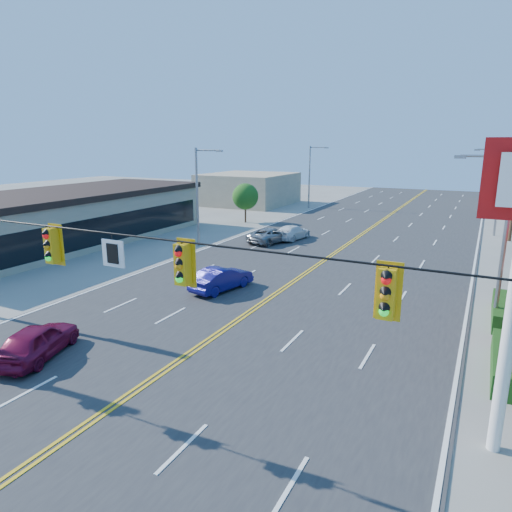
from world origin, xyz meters
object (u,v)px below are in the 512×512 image
at_px(car_blue, 222,280).
at_px(car_white, 292,233).
at_px(car_silver, 271,236).
at_px(car_magenta, 37,342).
at_px(signal_span, 80,268).

xyz_separation_m(car_blue, car_white, (-1.85, 15.15, -0.05)).
height_order(car_blue, car_silver, car_blue).
bearing_deg(car_magenta, car_white, -108.72).
height_order(signal_span, car_white, signal_span).
xyz_separation_m(signal_span, car_magenta, (-5.07, 2.00, -4.20)).
bearing_deg(car_silver, car_magenta, 106.41).
xyz_separation_m(signal_span, car_blue, (-3.00, 12.66, -4.20)).
bearing_deg(signal_span, car_silver, 103.00).
bearing_deg(signal_span, car_magenta, 158.49).
distance_m(signal_span, car_blue, 13.68).
bearing_deg(car_blue, car_magenta, 91.15).
xyz_separation_m(car_magenta, car_blue, (2.07, 10.66, -0.01)).
height_order(signal_span, car_blue, signal_span).
relative_size(car_blue, car_silver, 0.89).
distance_m(car_magenta, car_white, 25.82).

